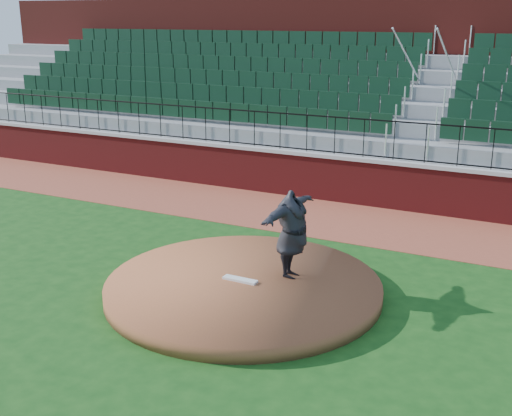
# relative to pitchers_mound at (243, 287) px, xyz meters

# --- Properties ---
(ground) EXTENTS (90.00, 90.00, 0.00)m
(ground) POSITION_rel_pitchers_mound_xyz_m (-0.31, -0.37, -0.12)
(ground) COLOR #144212
(ground) RESTS_ON ground
(warning_track) EXTENTS (34.00, 3.20, 0.01)m
(warning_track) POSITION_rel_pitchers_mound_xyz_m (-0.31, 5.03, -0.12)
(warning_track) COLOR brown
(warning_track) RESTS_ON ground
(field_wall) EXTENTS (34.00, 0.35, 1.20)m
(field_wall) POSITION_rel_pitchers_mound_xyz_m (-0.31, 6.63, 0.47)
(field_wall) COLOR maroon
(field_wall) RESTS_ON ground
(wall_cap) EXTENTS (34.00, 0.45, 0.10)m
(wall_cap) POSITION_rel_pitchers_mound_xyz_m (-0.31, 6.63, 1.12)
(wall_cap) COLOR #B7B7B7
(wall_cap) RESTS_ON field_wall
(wall_railing) EXTENTS (34.00, 0.05, 1.00)m
(wall_railing) POSITION_rel_pitchers_mound_xyz_m (-0.31, 6.63, 1.67)
(wall_railing) COLOR black
(wall_railing) RESTS_ON wall_cap
(seating_stands) EXTENTS (34.00, 5.10, 4.60)m
(seating_stands) POSITION_rel_pitchers_mound_xyz_m (-0.31, 9.35, 2.18)
(seating_stands) COLOR gray
(seating_stands) RESTS_ON ground
(concourse_wall) EXTENTS (34.00, 0.50, 5.50)m
(concourse_wall) POSITION_rel_pitchers_mound_xyz_m (-0.31, 12.15, 2.62)
(concourse_wall) COLOR maroon
(concourse_wall) RESTS_ON ground
(pitchers_mound) EXTENTS (5.05, 5.05, 0.25)m
(pitchers_mound) POSITION_rel_pitchers_mound_xyz_m (0.00, 0.00, 0.00)
(pitchers_mound) COLOR brown
(pitchers_mound) RESTS_ON ground
(pitching_rubber) EXTENTS (0.66, 0.17, 0.04)m
(pitching_rubber) POSITION_rel_pitchers_mound_xyz_m (-0.06, -0.02, 0.15)
(pitching_rubber) COLOR white
(pitching_rubber) RESTS_ON pitchers_mound
(pitcher) EXTENTS (0.56, 2.05, 1.66)m
(pitcher) POSITION_rel_pitchers_mound_xyz_m (0.70, 0.59, 0.96)
(pitcher) COLOR black
(pitcher) RESTS_ON pitchers_mound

